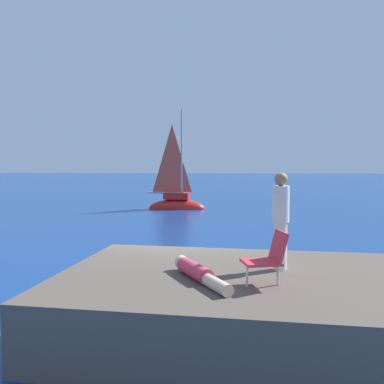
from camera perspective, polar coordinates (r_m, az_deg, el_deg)
ground_plane at (r=11.10m, az=-1.81°, el=-10.68°), size 160.00×160.00×0.00m
shore_ledge at (r=7.60m, az=5.38°, el=-13.82°), size 6.07×4.75×1.00m
boulder_seaward at (r=9.76m, az=-2.29°, el=-12.78°), size 1.55×1.76×1.21m
boulder_inland at (r=10.16m, az=-0.16°, el=-12.08°), size 1.99×1.97×1.04m
sailboat_near at (r=26.01m, az=-1.97°, el=-1.38°), size 3.39×1.43×6.18m
person_sunbather at (r=7.02m, az=0.78°, el=-10.09°), size 0.94×1.62×0.25m
person_standing at (r=7.69m, az=11.04°, el=-3.23°), size 0.28×0.28×1.62m
beach_chair at (r=6.76m, az=9.59°, el=-7.86°), size 0.68×0.60×0.80m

